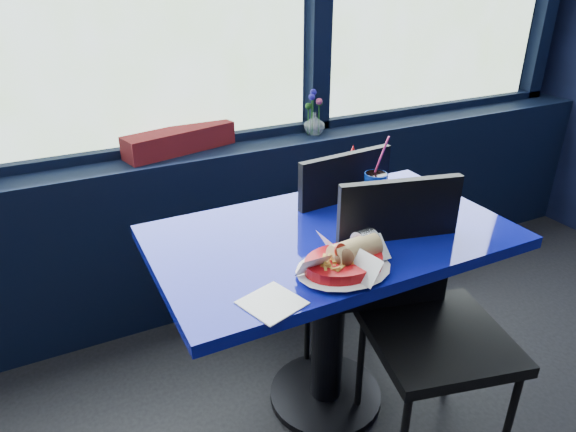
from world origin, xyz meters
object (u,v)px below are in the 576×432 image
object	(u,v)px
flower_vase	(314,121)
soda_cup	(375,189)
chair_near_front	(420,304)
near_table	(330,277)
ketchup_bottle	(352,172)
planter_box	(180,140)
food_basket	(345,262)
chair_near_back	(329,235)

from	to	relation	value
flower_vase	soda_cup	xyz separation A→B (m)	(-0.17, -0.75, -0.05)
chair_near_front	flower_vase	size ratio (longest dim) A/B	4.31
near_table	chair_near_front	distance (m)	0.32
ketchup_bottle	soda_cup	distance (m)	0.14
planter_box	ketchup_bottle	world-z (taller)	ketchup_bottle
food_basket	ketchup_bottle	distance (m)	0.58
chair_near_front	planter_box	xyz separation A→B (m)	(-0.45, 1.15, 0.30)
chair_near_front	flower_vase	bearing A→B (deg)	92.69
near_table	chair_near_back	distance (m)	0.37
chair_near_back	ketchup_bottle	size ratio (longest dim) A/B	4.72
food_basket	ketchup_bottle	size ratio (longest dim) A/B	1.56
chair_near_back	ketchup_bottle	xyz separation A→B (m)	(0.05, -0.07, 0.30)
flower_vase	soda_cup	size ratio (longest dim) A/B	0.80
chair_near_front	chair_near_back	world-z (taller)	chair_near_front
near_table	chair_near_front	bearing A→B (deg)	-52.28
ketchup_bottle	soda_cup	xyz separation A→B (m)	(0.01, -0.14, -0.02)
ketchup_bottle	chair_near_front	bearing A→B (deg)	-94.27
flower_vase	soda_cup	world-z (taller)	soda_cup
planter_box	flower_vase	xyz separation A→B (m)	(0.67, -0.05, 0.02)
food_basket	soda_cup	bearing A→B (deg)	63.83
planter_box	food_basket	xyz separation A→B (m)	(0.16, -1.13, -0.07)
flower_vase	ketchup_bottle	bearing A→B (deg)	-106.23
ketchup_bottle	soda_cup	world-z (taller)	soda_cup
chair_near_front	soda_cup	xyz separation A→B (m)	(0.05, 0.36, 0.27)
planter_box	flower_vase	distance (m)	0.67
chair_near_front	chair_near_back	xyz separation A→B (m)	(-0.01, 0.57, -0.01)
planter_box	soda_cup	bearing A→B (deg)	-71.88
near_table	soda_cup	size ratio (longest dim) A/B	4.33
chair_near_back	soda_cup	world-z (taller)	soda_cup
ketchup_bottle	soda_cup	size ratio (longest dim) A/B	0.72
flower_vase	chair_near_back	bearing A→B (deg)	-112.81
soda_cup	flower_vase	bearing A→B (deg)	77.40
chair_near_back	food_basket	xyz separation A→B (m)	(-0.28, -0.55, 0.25)
chair_near_front	food_basket	size ratio (longest dim) A/B	3.08
near_table	flower_vase	bearing A→B (deg)	64.38
chair_near_front	chair_near_back	size ratio (longest dim) A/B	1.02
chair_near_back	soda_cup	size ratio (longest dim) A/B	3.38
flower_vase	food_basket	bearing A→B (deg)	-115.08
chair_near_front	flower_vase	distance (m)	1.17
planter_box	ketchup_bottle	size ratio (longest dim) A/B	2.57
flower_vase	food_basket	size ratio (longest dim) A/B	0.72
ketchup_bottle	flower_vase	bearing A→B (deg)	73.77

